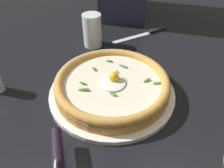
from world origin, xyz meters
The scene contains 6 objects.
ground_plane centered at (0.00, 0.00, -0.01)m, with size 2.40×2.40×0.03m, color black.
pizza_plate centered at (-0.01, 0.01, 0.01)m, with size 0.33×0.33×0.01m, color white.
pizza centered at (-0.01, 0.01, 0.03)m, with size 0.30×0.30×0.05m.
pizza_cutter centered at (0.21, -0.10, 0.04)m, with size 0.16×0.04×0.09m.
table_knife centered at (-0.36, 0.16, 0.00)m, with size 0.12×0.23×0.01m.
drinking_glass centered at (-0.27, -0.05, 0.05)m, with size 0.06×0.06×0.11m.
Camera 1 is at (0.42, -0.01, 0.39)m, focal length 34.50 mm.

